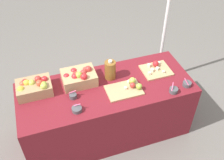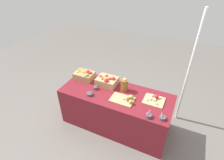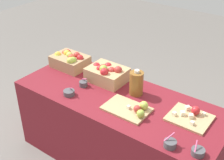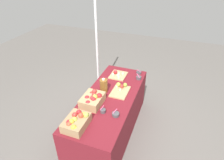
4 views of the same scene
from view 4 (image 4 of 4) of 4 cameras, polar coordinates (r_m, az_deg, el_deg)
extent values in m
plane|color=slate|center=(3.49, -0.63, -14.56)|extent=(10.00, 10.00, 0.00)
cube|color=maroon|center=(3.23, -0.67, -10.07)|extent=(1.90, 0.76, 0.74)
cube|color=tan|center=(2.51, -10.48, -12.31)|extent=(0.35, 0.27, 0.12)
sphere|color=red|center=(2.45, -12.59, -12.11)|extent=(0.07, 0.07, 0.07)
sphere|color=#B2C64C|center=(2.39, -11.03, -13.81)|extent=(0.07, 0.07, 0.07)
sphere|color=#B2C64C|center=(2.49, -7.68, -10.20)|extent=(0.07, 0.07, 0.07)
sphere|color=#D14C33|center=(2.43, -12.55, -12.67)|extent=(0.07, 0.07, 0.07)
sphere|color=red|center=(2.55, -9.78, -9.38)|extent=(0.07, 0.07, 0.07)
sphere|color=#99B742|center=(2.51, -8.28, -10.07)|extent=(0.07, 0.07, 0.07)
sphere|color=#B2C64C|center=(2.47, -11.02, -11.38)|extent=(0.07, 0.07, 0.07)
sphere|color=#D14C33|center=(2.48, -9.17, -10.25)|extent=(0.07, 0.07, 0.07)
sphere|color=#B2332D|center=(2.52, -11.00, -10.11)|extent=(0.07, 0.07, 0.07)
sphere|color=gold|center=(2.44, -11.86, -11.93)|extent=(0.07, 0.07, 0.07)
sphere|color=gold|center=(2.38, -11.27, -13.59)|extent=(0.07, 0.07, 0.07)
cube|color=tan|center=(2.82, -5.81, -5.95)|extent=(0.36, 0.28, 0.13)
sphere|color=#B2332D|center=(2.75, -5.83, -5.34)|extent=(0.07, 0.07, 0.07)
sphere|color=#B2332D|center=(2.86, -5.23, -3.36)|extent=(0.07, 0.07, 0.07)
sphere|color=#B2332D|center=(2.82, -5.31, -4.41)|extent=(0.07, 0.07, 0.07)
sphere|color=red|center=(2.73, -5.49, -5.70)|extent=(0.07, 0.07, 0.07)
sphere|color=red|center=(2.70, -7.12, -6.77)|extent=(0.07, 0.07, 0.07)
sphere|color=#B2332D|center=(2.88, -6.06, -4.10)|extent=(0.07, 0.07, 0.07)
sphere|color=#99B742|center=(2.75, -5.05, -4.97)|extent=(0.07, 0.07, 0.07)
sphere|color=red|center=(2.79, -7.39, -5.30)|extent=(0.07, 0.07, 0.07)
sphere|color=red|center=(2.76, -3.77, -4.61)|extent=(0.07, 0.07, 0.07)
cube|color=tan|center=(3.07, 2.37, -3.45)|extent=(0.37, 0.25, 0.02)
cube|color=beige|center=(3.07, 2.46, -2.92)|extent=(0.03, 0.03, 0.03)
sphere|color=#99B742|center=(3.16, 3.93, -1.42)|extent=(0.07, 0.07, 0.07)
sphere|color=#B2332D|center=(3.13, 2.92, -1.85)|extent=(0.06, 0.06, 0.06)
cube|color=beige|center=(3.15, 1.41, -1.89)|extent=(0.04, 0.04, 0.03)
sphere|color=#B2C64C|center=(3.16, 1.93, -1.33)|extent=(0.07, 0.07, 0.07)
cube|color=tan|center=(3.49, 1.84, 1.40)|extent=(0.32, 0.28, 0.02)
cube|color=beige|center=(3.43, 1.70, 1.29)|extent=(0.05, 0.05, 0.03)
cube|color=beige|center=(3.51, 3.23, 1.93)|extent=(0.03, 0.03, 0.03)
cube|color=beige|center=(3.46, 0.27, 1.57)|extent=(0.05, 0.05, 0.03)
sphere|color=red|center=(3.50, 1.00, 2.36)|extent=(0.07, 0.07, 0.07)
cube|color=beige|center=(3.57, 0.89, 2.58)|extent=(0.03, 0.03, 0.02)
cube|color=beige|center=(3.38, 2.04, 0.70)|extent=(0.03, 0.03, 0.03)
cube|color=beige|center=(3.49, 1.94, 1.84)|extent=(0.05, 0.05, 0.03)
cylinder|color=#4C4C51|center=(2.64, 1.10, -10.12)|extent=(0.10, 0.10, 0.04)
cylinder|color=#EA598C|center=(2.63, 0.85, -9.18)|extent=(0.07, 0.05, 0.06)
cylinder|color=#4C4C51|center=(3.59, 7.93, 2.21)|extent=(0.09, 0.09, 0.04)
cylinder|color=#EA598C|center=(3.55, 7.99, 2.67)|extent=(0.03, 0.08, 0.06)
cylinder|color=#4C4C51|center=(2.69, -2.70, -9.08)|extent=(0.08, 0.08, 0.05)
cylinder|color=#EA598C|center=(2.67, -2.98, -8.21)|extent=(0.08, 0.03, 0.05)
cylinder|color=#4C4C51|center=(3.42, 7.91, 0.66)|extent=(0.09, 0.09, 0.05)
cylinder|color=#EA598C|center=(3.38, 7.74, 1.27)|extent=(0.05, 0.08, 0.06)
cylinder|color=brown|center=(3.04, -2.49, -1.69)|extent=(0.12, 0.12, 0.21)
cylinder|color=silver|center=(2.97, -2.54, 0.21)|extent=(0.04, 0.04, 0.02)
cylinder|color=white|center=(3.88, -4.46, 9.52)|extent=(0.04, 0.04, 2.09)
camera|label=1|loc=(1.96, 61.10, 21.48)|focal=42.16mm
camera|label=2|loc=(3.42, 48.06, 24.13)|focal=28.57mm
camera|label=3|loc=(3.62, 38.43, 20.74)|focal=48.54mm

